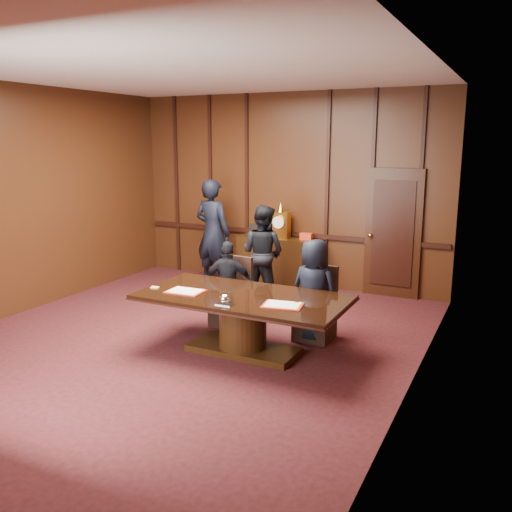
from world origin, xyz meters
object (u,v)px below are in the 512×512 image
Objects in this scene: sideboard at (280,260)px; witness_left at (213,233)px; conference_table at (243,314)px; signatory_right at (314,291)px; signatory_left at (229,284)px; witness_right at (263,253)px.

witness_left is (-1.13, -0.52, 0.50)m from sideboard.
conference_table is 1.89× the size of signatory_right.
conference_table is 3.40m from witness_left.
signatory_left is 1.44m from witness_right.
conference_table is 1.05m from signatory_right.
witness_right is at bearing -83.53° from sideboard.
sideboard reaches higher than signatory_left.
conference_table is at bearing 59.68° from signatory_right.
sideboard is 3.32m from conference_table.
witness_left is at bearing -26.28° from signatory_right.
signatory_left is at bearing 8.78° from signatory_right.
signatory_right is at bearing 142.24° from witness_right.
conference_table is at bearing 110.49° from signatory_left.
witness_left is at bearing -13.53° from witness_right.
signatory_right is at bearing 151.66° from witness_left.
witness_left reaches higher than signatory_left.
signatory_right is (1.30, 0.00, 0.07)m from signatory_left.
witness_right reaches higher than conference_table.
sideboard is 0.99× the size of witness_right.
sideboard reaches higher than conference_table.
witness_right is at bearing 166.33° from witness_left.
sideboard is at bearing -76.68° from witness_right.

